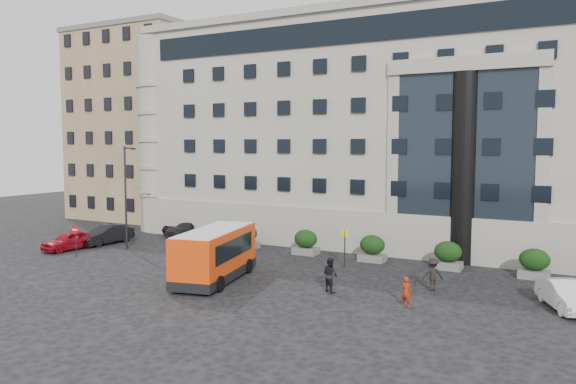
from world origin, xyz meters
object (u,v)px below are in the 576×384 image
hedge_e (534,263)px  pedestrian_c (433,274)px  hedge_b (306,242)px  minibus (215,252)px  parked_car_c (191,228)px  pedestrian_a (406,292)px  parked_car_b (106,234)px  hedge_d (448,255)px  street_lamp (126,193)px  bus_stop_sign (345,242)px  pedestrian_b (330,275)px  parked_car_d (185,226)px  parked_car_a (69,241)px  hedge_c (372,248)px  red_truck (211,212)px  white_taxi (566,295)px  hedge_a (247,236)px  no_entry_sign (75,234)px

hedge_e → pedestrian_c: 7.47m
hedge_b → minibus: 9.80m
parked_car_c → pedestrian_c: (23.57, -8.30, 0.18)m
pedestrian_a → pedestrian_c: 3.80m
parked_car_b → hedge_d: bearing=11.4°
hedge_e → street_lamp: bearing=-170.5°
bus_stop_sign → pedestrian_a: bearing=-47.6°
street_lamp → pedestrian_b: size_ratio=4.14×
minibus → parked_car_b: size_ratio=1.65×
hedge_d → pedestrian_c: (0.47, -5.78, -0.01)m
hedge_d → parked_car_d: hedge_d is taller
hedge_b → parked_car_b: 16.78m
minibus → parked_car_d: (-12.96, 13.12, -1.06)m
minibus → parked_car_d: size_ratio=1.68×
parked_car_a → pedestrian_b: 22.86m
hedge_c → pedestrian_a: (5.28, -9.56, -0.16)m
street_lamp → minibus: size_ratio=1.02×
red_truck → pedestrian_a: red_truck is taller
red_truck → pedestrian_b: (20.34, -16.59, -0.49)m
white_taxi → pedestrian_a: (-7.08, -3.36, 0.05)m
hedge_a → bus_stop_sign: bus_stop_sign is taller
hedge_d → street_lamp: 24.27m
hedge_b → no_entry_sign: 16.74m
red_truck → pedestrian_c: red_truck is taller
red_truck → pedestrian_c: bearing=-41.7°
hedge_a → hedge_c: 10.40m
street_lamp → hedge_a: bearing=31.2°
hedge_e → parked_car_c: bearing=174.9°
parked_car_d → parked_car_a: bearing=-101.1°
minibus → parked_car_a: bearing=158.3°
bus_stop_sign → hedge_e: bearing=13.9°
hedge_e → parked_car_a: size_ratio=0.43×
street_lamp → parked_car_a: (-3.71, -2.40, -3.64)m
hedge_e → white_taxi: (1.96, -6.20, -0.21)m
hedge_c → parked_car_a: (-22.05, -7.20, -0.21)m
hedge_d → no_entry_sign: bearing=-160.2°
hedge_d → parked_car_c: hedge_d is taller
hedge_a → parked_car_b: bearing=-160.2°
hedge_b → red_truck: bearing=151.6°
bus_stop_sign → no_entry_sign: bus_stop_sign is taller
hedge_e → parked_car_d: size_ratio=0.40×
parked_car_a → pedestrian_c: pedestrian_c is taller
minibus → bus_stop_sign: bearing=38.8°
hedge_d → bus_stop_sign: bus_stop_sign is taller
hedge_a → minibus: size_ratio=0.24×
minibus → hedge_e: bearing=17.4°
minibus → parked_car_c: (-11.50, 12.21, -0.97)m
parked_car_b → pedestrian_c: pedestrian_c is taller
hedge_a → white_taxi: size_ratio=0.42×
no_entry_sign → pedestrian_c: 25.27m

